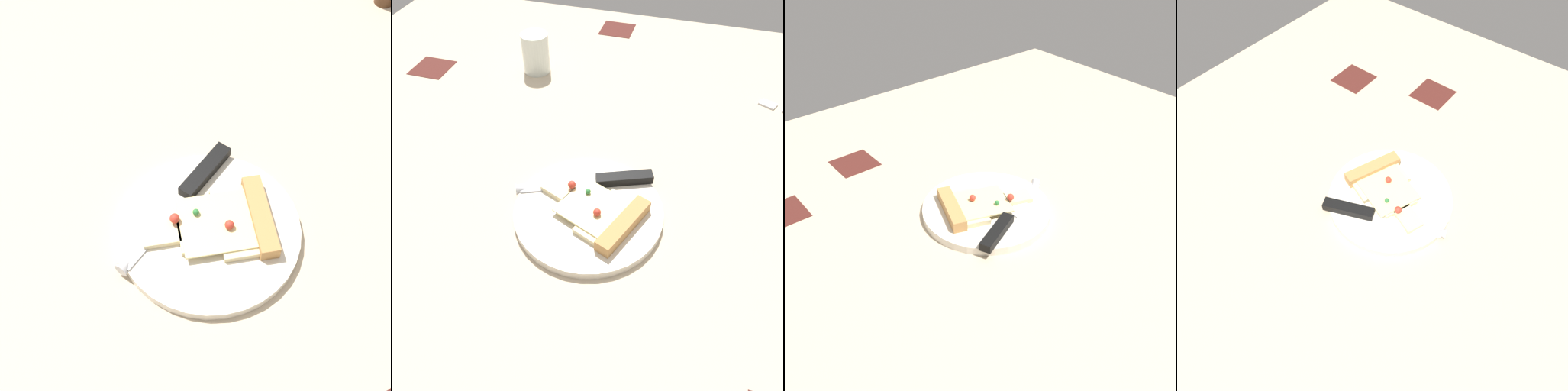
{
  "view_description": "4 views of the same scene",
  "coord_description": "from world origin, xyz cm",
  "views": [
    {
      "loc": [
        -15.15,
        -40.49,
        71.34
      ],
      "look_at": [
        7.35,
        -3.42,
        4.45
      ],
      "focal_mm": 54.52,
      "sensor_mm": 36.0,
      "label": 1
    },
    {
      "loc": [
        19.33,
        -48.15,
        51.92
      ],
      "look_at": [
        6.86,
        -6.73,
        4.16
      ],
      "focal_mm": 36.37,
      "sensor_mm": 36.0,
      "label": 2
    },
    {
      "loc": [
        54.66,
        47.68,
        55.83
      ],
      "look_at": [
        7.64,
        -8.62,
        3.64
      ],
      "focal_mm": 42.8,
      "sensor_mm": 36.0,
      "label": 3
    },
    {
      "loc": [
        -14.2,
        25.33,
        58.73
      ],
      "look_at": [
        8.89,
        -3.76,
        4.27
      ],
      "focal_mm": 31.59,
      "sensor_mm": 36.0,
      "label": 4
    }
  ],
  "objects": [
    {
      "name": "knife",
      "position": [
        7.2,
        -1.2,
        2.16
      ],
      "size": [
        22.91,
        11.32,
        2.45
      ],
      "rotation": [
        0.0,
        0.0,
        1.97
      ],
      "color": "silver",
      "rests_on": "plate"
    },
    {
      "name": "plate",
      "position": [
        7.16,
        -7.32,
        0.78
      ],
      "size": [
        24.97,
        24.97,
        1.56
      ],
      "primitive_type": "cylinder",
      "color": "silver",
      "rests_on": "ground_plane"
    },
    {
      "name": "pizza_slice",
      "position": [
        9.56,
        -8.24,
        2.36
      ],
      "size": [
        19.04,
        14.33,
        2.66
      ],
      "rotation": [
        0.0,
        0.0,
        1.2
      ],
      "color": "beige",
      "rests_on": "plate"
    },
    {
      "name": "ground_plane",
      "position": [
        -0.01,
        0.01,
        -1.5
      ],
      "size": [
        143.97,
        143.97,
        3.0
      ],
      "color": "#C6B293",
      "rests_on": "ground"
    }
  ]
}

